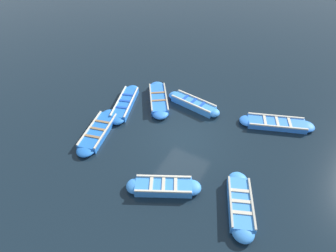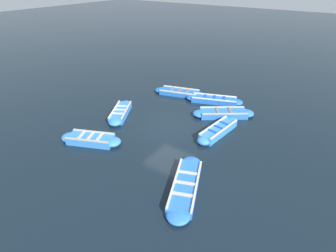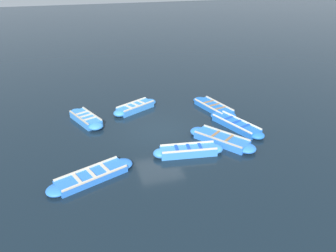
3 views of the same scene
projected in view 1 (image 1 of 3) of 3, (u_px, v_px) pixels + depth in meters
name	position (u px, v px, depth m)	size (l,w,h in m)	color
ground_plane	(184.00, 138.00, 13.61)	(120.00, 120.00, 0.00)	black
boat_mid_row	(240.00, 204.00, 10.53)	(3.29, 2.07, 0.45)	#3884E0
boat_end_of_row	(125.00, 103.00, 15.55)	(3.86, 2.06, 0.41)	blue
boat_inner_gap	(98.00, 131.00, 13.78)	(3.83, 1.89, 0.37)	blue
boat_drifting	(159.00, 99.00, 15.85)	(3.58, 2.94, 0.43)	blue
boat_near_quay	(193.00, 104.00, 15.48)	(1.14, 3.51, 0.46)	#3884E0
boat_far_corner	(164.00, 187.00, 11.15)	(2.20, 3.19, 0.45)	#3884E0
boat_centre	(276.00, 123.00, 14.24)	(2.30, 4.03, 0.36)	blue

